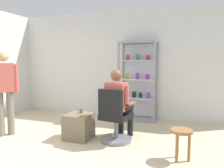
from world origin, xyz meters
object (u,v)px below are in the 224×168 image
storage_crate (79,126)px  standing_customer (4,88)px  tea_glass (81,111)px  office_chair (115,120)px  display_cabinet_main (138,81)px  seated_shopkeeper (119,101)px  wooden_stool (181,136)px

storage_crate → standing_customer: bearing=-168.7°
storage_crate → tea_glass: bearing=88.7°
office_chair → standing_customer: bearing=-170.9°
display_cabinet_main → office_chair: display_cabinet_main is taller
tea_glass → display_cabinet_main: bearing=66.2°
seated_shopkeeper → standing_customer: 2.21m
display_cabinet_main → office_chair: bearing=-91.5°
storage_crate → seated_shopkeeper: bearing=16.7°
display_cabinet_main → tea_glass: 1.85m
office_chair → seated_shopkeeper: size_ratio=0.74×
seated_shopkeeper → tea_glass: size_ratio=15.72×
storage_crate → wooden_stool: (1.82, -0.32, 0.13)m
tea_glass → standing_customer: 1.54m
display_cabinet_main → tea_glass: size_ratio=23.16×
display_cabinet_main → wooden_stool: 2.40m
seated_shopkeeper → tea_glass: seated_shopkeeper is taller
tea_glass → wooden_stool: (1.82, -0.41, -0.14)m
display_cabinet_main → tea_glass: bearing=-113.8°
tea_glass → seated_shopkeeper: bearing=9.9°
office_chair → storage_crate: (-0.68, -0.05, -0.16)m
storage_crate → tea_glass: size_ratio=5.69×
office_chair → wooden_stool: office_chair is taller
tea_glass → office_chair: bearing=-3.2°
display_cabinet_main → seated_shopkeeper: 1.54m
storage_crate → office_chair: bearing=4.3°
office_chair → storage_crate: size_ratio=2.06×
standing_customer → wooden_stool: size_ratio=3.56×
storage_crate → standing_customer: standing_customer is taller
office_chair → wooden_stool: size_ratio=2.09×
office_chair → storage_crate: 0.70m
storage_crate → standing_customer: size_ratio=0.29×
standing_customer → seated_shopkeeper: bearing=13.1°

